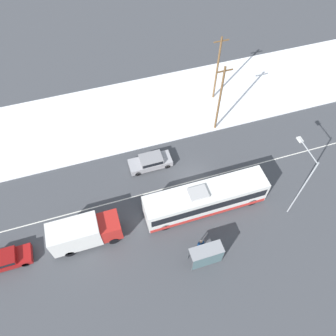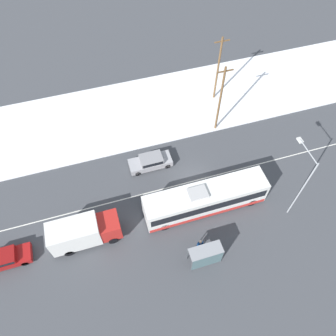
{
  "view_description": "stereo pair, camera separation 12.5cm",
  "coord_description": "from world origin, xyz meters",
  "px_view_note": "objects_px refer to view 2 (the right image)",
  "views": [
    {
      "loc": [
        -8.15,
        -17.2,
        29.3
      ],
      "look_at": [
        -2.32,
        1.48,
        1.4
      ],
      "focal_mm": 35.0,
      "sensor_mm": 36.0,
      "label": 1
    },
    {
      "loc": [
        -8.03,
        -17.24,
        29.3
      ],
      "look_at": [
        -2.32,
        1.48,
        1.4
      ],
      "focal_mm": 35.0,
      "sensor_mm": 36.0,
      "label": 2
    }
  ],
  "objects_px": {
    "pedestrian_at_stop": "(200,244)",
    "parked_car_near_truck": "(3,259)",
    "bus_shelter": "(206,256)",
    "utility_pole_snowlot": "(218,69)",
    "city_bus": "(205,199)",
    "box_truck": "(83,232)",
    "utility_pole_roadside": "(220,99)",
    "sedan_car": "(151,161)",
    "streetlamp": "(302,179)"
  },
  "relations": [
    {
      "from": "box_truck",
      "to": "bus_shelter",
      "type": "relative_size",
      "value": 2.17
    },
    {
      "from": "pedestrian_at_stop",
      "to": "bus_shelter",
      "type": "bearing_deg",
      "value": -89.89
    },
    {
      "from": "utility_pole_roadside",
      "to": "utility_pole_snowlot",
      "type": "xyz_separation_m",
      "value": [
        1.76,
        4.97,
        -0.1
      ]
    },
    {
      "from": "pedestrian_at_stop",
      "to": "utility_pole_roadside",
      "type": "height_order",
      "value": "utility_pole_roadside"
    },
    {
      "from": "pedestrian_at_stop",
      "to": "utility_pole_snowlot",
      "type": "distance_m",
      "value": 20.77
    },
    {
      "from": "city_bus",
      "to": "pedestrian_at_stop",
      "type": "distance_m",
      "value": 4.47
    },
    {
      "from": "city_bus",
      "to": "sedan_car",
      "type": "height_order",
      "value": "city_bus"
    },
    {
      "from": "streetlamp",
      "to": "utility_pole_roadside",
      "type": "xyz_separation_m",
      "value": [
        -2.76,
        11.96,
        -0.58
      ]
    },
    {
      "from": "city_bus",
      "to": "sedan_car",
      "type": "xyz_separation_m",
      "value": [
        -3.75,
        6.51,
        -0.81
      ]
    },
    {
      "from": "utility_pole_roadside",
      "to": "city_bus",
      "type": "bearing_deg",
      "value": -117.8
    },
    {
      "from": "city_bus",
      "to": "utility_pole_snowlot",
      "type": "xyz_separation_m",
      "value": [
        6.8,
        14.53,
        2.92
      ]
    },
    {
      "from": "box_truck",
      "to": "parked_car_near_truck",
      "type": "bearing_deg",
      "value": 179.95
    },
    {
      "from": "parked_car_near_truck",
      "to": "streetlamp",
      "type": "distance_m",
      "value": 27.44
    },
    {
      "from": "utility_pole_snowlot",
      "to": "sedan_car",
      "type": "bearing_deg",
      "value": -142.76
    },
    {
      "from": "utility_pole_roadside",
      "to": "parked_car_near_truck",
      "type": "bearing_deg",
      "value": -158.41
    },
    {
      "from": "utility_pole_snowlot",
      "to": "pedestrian_at_stop",
      "type": "bearing_deg",
      "value": -115.28
    },
    {
      "from": "city_bus",
      "to": "parked_car_near_truck",
      "type": "bearing_deg",
      "value": -179.95
    },
    {
      "from": "city_bus",
      "to": "utility_pole_snowlot",
      "type": "relative_size",
      "value": 1.39
    },
    {
      "from": "parked_car_near_truck",
      "to": "sedan_car",
      "type": "bearing_deg",
      "value": 22.94
    },
    {
      "from": "city_bus",
      "to": "utility_pole_roadside",
      "type": "relative_size",
      "value": 1.36
    },
    {
      "from": "sedan_car",
      "to": "utility_pole_snowlot",
      "type": "height_order",
      "value": "utility_pole_snowlot"
    },
    {
      "from": "bus_shelter",
      "to": "utility_pole_snowlot",
      "type": "bearing_deg",
      "value": 66.33
    },
    {
      "from": "sedan_car",
      "to": "utility_pole_roadside",
      "type": "height_order",
      "value": "utility_pole_roadside"
    },
    {
      "from": "city_bus",
      "to": "utility_pole_roadside",
      "type": "height_order",
      "value": "utility_pole_roadside"
    },
    {
      "from": "bus_shelter",
      "to": "streetlamp",
      "type": "height_order",
      "value": "streetlamp"
    },
    {
      "from": "city_bus",
      "to": "streetlamp",
      "type": "bearing_deg",
      "value": -17.11
    },
    {
      "from": "sedan_car",
      "to": "utility_pole_snowlot",
      "type": "xyz_separation_m",
      "value": [
        10.55,
        8.02,
        3.73
      ]
    },
    {
      "from": "pedestrian_at_stop",
      "to": "bus_shelter",
      "type": "xyz_separation_m",
      "value": [
        0.0,
        -1.42,
        0.61
      ]
    },
    {
      "from": "box_truck",
      "to": "utility_pole_snowlot",
      "type": "relative_size",
      "value": 0.74
    },
    {
      "from": "utility_pole_snowlot",
      "to": "city_bus",
      "type": "bearing_deg",
      "value": -115.09
    },
    {
      "from": "box_truck",
      "to": "sedan_car",
      "type": "distance_m",
      "value": 10.43
    },
    {
      "from": "parked_car_near_truck",
      "to": "utility_pole_roadside",
      "type": "xyz_separation_m",
      "value": [
        24.21,
        9.58,
        3.89
      ]
    },
    {
      "from": "sedan_car",
      "to": "utility_pole_snowlot",
      "type": "relative_size",
      "value": 0.53
    },
    {
      "from": "sedan_car",
      "to": "utility_pole_snowlot",
      "type": "bearing_deg",
      "value": -142.76
    },
    {
      "from": "city_bus",
      "to": "box_truck",
      "type": "xyz_separation_m",
      "value": [
        -11.83,
        -0.02,
        0.09
      ]
    },
    {
      "from": "city_bus",
      "to": "pedestrian_at_stop",
      "type": "xyz_separation_m",
      "value": [
        -1.94,
        -3.99,
        -0.55
      ]
    },
    {
      "from": "parked_car_near_truck",
      "to": "utility_pole_roadside",
      "type": "relative_size",
      "value": 0.53
    },
    {
      "from": "parked_car_near_truck",
      "to": "city_bus",
      "type": "bearing_deg",
      "value": 0.05
    },
    {
      "from": "pedestrian_at_stop",
      "to": "parked_car_near_truck",
      "type": "bearing_deg",
      "value": 167.02
    },
    {
      "from": "box_truck",
      "to": "pedestrian_at_stop",
      "type": "bearing_deg",
      "value": -21.85
    },
    {
      "from": "pedestrian_at_stop",
      "to": "utility_pole_snowlot",
      "type": "relative_size",
      "value": 0.2
    },
    {
      "from": "city_bus",
      "to": "streetlamp",
      "type": "distance_m",
      "value": 8.92
    },
    {
      "from": "pedestrian_at_stop",
      "to": "sedan_car",
      "type": "bearing_deg",
      "value": 99.78
    },
    {
      "from": "city_bus",
      "to": "bus_shelter",
      "type": "bearing_deg",
      "value": -109.71
    },
    {
      "from": "box_truck",
      "to": "sedan_car",
      "type": "relative_size",
      "value": 1.38
    },
    {
      "from": "parked_car_near_truck",
      "to": "utility_pole_snowlot",
      "type": "height_order",
      "value": "utility_pole_snowlot"
    },
    {
      "from": "parked_car_near_truck",
      "to": "utility_pole_roadside",
      "type": "bearing_deg",
      "value": 21.59
    },
    {
      "from": "streetlamp",
      "to": "utility_pole_snowlot",
      "type": "distance_m",
      "value": 16.98
    },
    {
      "from": "pedestrian_at_stop",
      "to": "bus_shelter",
      "type": "height_order",
      "value": "bus_shelter"
    },
    {
      "from": "pedestrian_at_stop",
      "to": "box_truck",
      "type": "bearing_deg",
      "value": 158.15
    }
  ]
}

